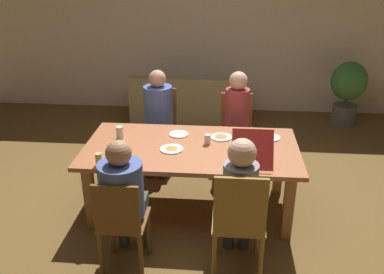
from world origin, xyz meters
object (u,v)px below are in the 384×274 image
(couch, at_px, (189,105))
(potted_plant, at_px, (348,88))
(plate_3, at_px, (179,134))
(person_2, at_px, (123,192))
(drinking_glass_3, at_px, (120,133))
(person_1, at_px, (237,115))
(person_3, at_px, (240,192))
(dining_table, at_px, (191,154))
(plate_0, at_px, (269,137))
(drinking_glass_1, at_px, (99,159))
(chair_0, at_px, (160,124))
(pizza_box_0, at_px, (251,152))
(chair_2, at_px, (121,223))
(plate_1, at_px, (172,149))
(person_0, at_px, (158,113))
(chair_3, at_px, (239,220))
(drinking_glass_2, at_px, (125,152))
(drinking_glass_0, at_px, (207,139))
(plate_2, at_px, (221,137))
(chair_1, at_px, (236,129))

(couch, distance_m, potted_plant, 2.47)
(plate_3, bearing_deg, person_2, -105.31)
(drinking_glass_3, height_order, potted_plant, potted_plant)
(person_1, bearing_deg, person_3, -90.00)
(person_3, bearing_deg, dining_table, 119.65)
(plate_0, relative_size, plate_3, 1.12)
(drinking_glass_1, bearing_deg, person_2, -52.50)
(chair_0, bearing_deg, plate_3, -66.38)
(person_3, xyz_separation_m, pizza_box_0, (0.11, 0.64, 0.05))
(plate_0, bearing_deg, chair_2, -134.51)
(chair_0, relative_size, pizza_box_0, 1.76)
(plate_1, distance_m, plate_3, 0.37)
(chair_2, distance_m, person_2, 0.25)
(person_0, relative_size, chair_3, 1.26)
(drinking_glass_1, bearing_deg, drinking_glass_2, 35.45)
(person_3, relative_size, drinking_glass_3, 9.00)
(chair_0, relative_size, drinking_glass_3, 7.23)
(drinking_glass_2, height_order, couch, drinking_glass_2)
(plate_3, distance_m, couch, 2.23)
(chair_0, height_order, person_1, person_1)
(dining_table, height_order, person_3, person_3)
(pizza_box_0, distance_m, plate_1, 0.77)
(person_1, relative_size, person_2, 1.05)
(drinking_glass_0, bearing_deg, person_1, 69.13)
(chair_3, xyz_separation_m, drinking_glass_1, (-1.27, 0.50, 0.24))
(chair_2, height_order, person_3, person_3)
(plate_2, bearing_deg, chair_0, 135.00)
(plate_0, xyz_separation_m, drinking_glass_2, (-1.38, -0.60, 0.06))
(chair_0, distance_m, person_0, 0.25)
(dining_table, relative_size, drinking_glass_3, 15.81)
(person_2, bearing_deg, chair_3, -4.86)
(plate_0, distance_m, drinking_glass_2, 1.51)
(chair_0, distance_m, person_1, 0.97)
(person_2, relative_size, plate_1, 5.13)
(couch, bearing_deg, plate_0, -64.40)
(drinking_glass_0, bearing_deg, chair_1, 72.04)
(pizza_box_0, bearing_deg, chair_2, -141.81)
(person_3, relative_size, drinking_glass_0, 11.67)
(plate_0, relative_size, drinking_glass_0, 2.22)
(person_1, xyz_separation_m, plate_2, (-0.17, -0.64, 0.00))
(pizza_box_0, xyz_separation_m, drinking_glass_1, (-1.38, -0.29, 0.01))
(person_2, bearing_deg, plate_2, 55.74)
(person_1, distance_m, chair_2, 2.13)
(dining_table, relative_size, chair_3, 2.15)
(drinking_glass_0, xyz_separation_m, drinking_glass_3, (-0.91, 0.05, 0.02))
(chair_2, relative_size, plate_1, 3.91)
(person_2, height_order, drinking_glass_3, person_2)
(dining_table, bearing_deg, person_3, -60.35)
(person_0, xyz_separation_m, potted_plant, (2.67, 1.70, -0.14))
(person_0, relative_size, plate_1, 5.38)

